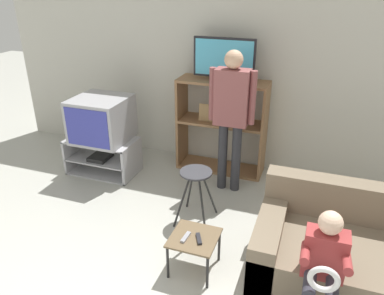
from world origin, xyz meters
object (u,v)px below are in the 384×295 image
at_px(snack_table, 194,241).
at_px(person_standing_adult, 231,109).
at_px(television_flat, 224,60).
at_px(remote_control_black, 199,239).
at_px(couch, 367,258).
at_px(media_shelf, 221,126).
at_px(remote_control_white, 186,237).
at_px(person_seated_child, 324,265).
at_px(folding_stool, 196,181).
at_px(television_main, 102,119).
at_px(tv_stand, 103,156).

height_order(snack_table, person_standing_adult, person_standing_adult).
xyz_separation_m(television_flat, remote_control_black, (0.35, -1.93, -1.10)).
bearing_deg(television_flat, person_standing_adult, -63.26).
distance_m(snack_table, couch, 1.45).
bearing_deg(media_shelf, remote_control_white, -83.05).
distance_m(remote_control_black, person_seated_child, 1.03).
height_order(television_flat, person_standing_adult, television_flat).
distance_m(remote_control_black, couch, 1.41).
distance_m(media_shelf, remote_control_white, 1.99).
relative_size(media_shelf, folding_stool, 2.06).
bearing_deg(folding_stool, person_seated_child, -36.05).
bearing_deg(snack_table, folding_stool, 108.07).
bearing_deg(television_flat, couch, -42.69).
height_order(television_main, snack_table, television_main).
bearing_deg(media_shelf, television_main, -157.12).
bearing_deg(person_standing_adult, couch, -37.22).
xyz_separation_m(person_standing_adult, person_seated_child, (1.11, -1.68, -0.47)).
bearing_deg(person_standing_adult, tv_stand, -174.81).
distance_m(person_standing_adult, person_seated_child, 2.07).
xyz_separation_m(remote_control_black, person_seated_child, (0.99, -0.20, 0.19)).
xyz_separation_m(remote_control_white, person_standing_adult, (-0.01, 1.50, 0.66)).
xyz_separation_m(media_shelf, remote_control_white, (0.24, -1.96, -0.26)).
distance_m(television_main, remote_control_white, 2.17).
distance_m(remote_control_black, remote_control_white, 0.11).
xyz_separation_m(tv_stand, television_flat, (1.43, 0.60, 1.23)).
bearing_deg(person_seated_child, folding_stool, 143.95).
xyz_separation_m(tv_stand, couch, (3.14, -0.97, 0.03)).
xyz_separation_m(couch, person_standing_adult, (-1.48, 1.12, 0.76)).
xyz_separation_m(television_main, folding_stool, (1.47, -0.62, -0.27)).
bearing_deg(person_seated_child, person_standing_adult, 123.52).
bearing_deg(television_main, person_seated_child, -29.41).
bearing_deg(television_main, folding_stool, -22.88).
relative_size(tv_stand, person_seated_child, 0.95).
relative_size(television_main, folding_stool, 1.11).
relative_size(tv_stand, snack_table, 2.20).
xyz_separation_m(remote_control_white, couch, (1.47, 0.37, -0.10)).
distance_m(television_main, folding_stool, 1.62).
xyz_separation_m(television_main, snack_table, (1.70, -1.32, -0.44)).
bearing_deg(tv_stand, folding_stool, -21.86).
distance_m(television_flat, remote_control_white, 2.25).
relative_size(television_flat, folding_stool, 1.27).
height_order(media_shelf, remote_control_black, media_shelf).
xyz_separation_m(folding_stool, remote_control_black, (0.28, -0.73, -0.11)).
bearing_deg(couch, remote_control_white, -165.74).
xyz_separation_m(folding_stool, snack_table, (0.23, -0.70, -0.17)).
bearing_deg(remote_control_white, media_shelf, 101.52).
relative_size(couch, person_seated_child, 1.95).
relative_size(remote_control_black, remote_control_white, 1.00).
relative_size(media_shelf, television_flat, 1.61).
height_order(media_shelf, person_standing_adult, person_standing_adult).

